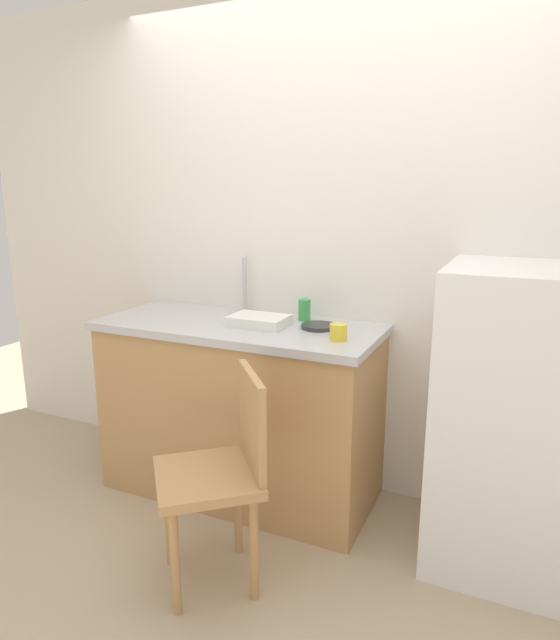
# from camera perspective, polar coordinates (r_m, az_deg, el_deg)

# --- Properties ---
(ground_plane) EXTENTS (8.00, 8.00, 0.00)m
(ground_plane) POSITION_cam_1_polar(r_m,az_deg,el_deg) (2.49, -2.01, -26.10)
(ground_plane) COLOR tan
(back_wall) EXTENTS (4.80, 0.10, 2.61)m
(back_wall) POSITION_cam_1_polar(r_m,az_deg,el_deg) (2.86, 6.87, 7.79)
(back_wall) COLOR white
(back_wall) RESTS_ON ground_plane
(cabinet_base) EXTENTS (1.39, 0.60, 0.89)m
(cabinet_base) POSITION_cam_1_polar(r_m,az_deg,el_deg) (2.93, -4.09, -9.49)
(cabinet_base) COLOR tan
(cabinet_base) RESTS_ON ground_plane
(countertop) EXTENTS (1.43, 0.64, 0.04)m
(countertop) POSITION_cam_1_polar(r_m,az_deg,el_deg) (2.78, -4.25, -0.68)
(countertop) COLOR #B7B7BC
(countertop) RESTS_ON cabinet_base
(faucet) EXTENTS (0.02, 0.02, 0.30)m
(faucet) POSITION_cam_1_polar(r_m,az_deg,el_deg) (3.01, -3.66, 3.71)
(faucet) COLOR #B7B7BC
(faucet) RESTS_ON countertop
(refrigerator) EXTENTS (0.63, 0.63, 1.29)m
(refrigerator) POSITION_cam_1_polar(r_m,az_deg,el_deg) (2.53, 23.29, -9.57)
(refrigerator) COLOR white
(refrigerator) RESTS_ON ground_plane
(chair) EXTENTS (0.56, 0.56, 0.89)m
(chair) POSITION_cam_1_polar(r_m,az_deg,el_deg) (2.28, -6.01, -15.08)
(chair) COLOR tan
(chair) RESTS_ON ground_plane
(dish_tray) EXTENTS (0.28, 0.20, 0.05)m
(dish_tray) POSITION_cam_1_polar(r_m,az_deg,el_deg) (2.71, -2.21, -0.07)
(dish_tray) COLOR white
(dish_tray) RESTS_ON countertop
(hotplate) EXTENTS (0.17, 0.17, 0.02)m
(hotplate) POSITION_cam_1_polar(r_m,az_deg,el_deg) (2.66, 4.04, -0.66)
(hotplate) COLOR #2D2D2D
(hotplate) RESTS_ON countertop
(cup_yellow) EXTENTS (0.08, 0.08, 0.07)m
(cup_yellow) POSITION_cam_1_polar(r_m,az_deg,el_deg) (2.46, 6.08, -1.26)
(cup_yellow) COLOR yellow
(cup_yellow) RESTS_ON countertop
(cup_green) EXTENTS (0.06, 0.06, 0.11)m
(cup_green) POSITION_cam_1_polar(r_m,az_deg,el_deg) (2.81, 2.55, 1.06)
(cup_green) COLOR green
(cup_green) RESTS_ON countertop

